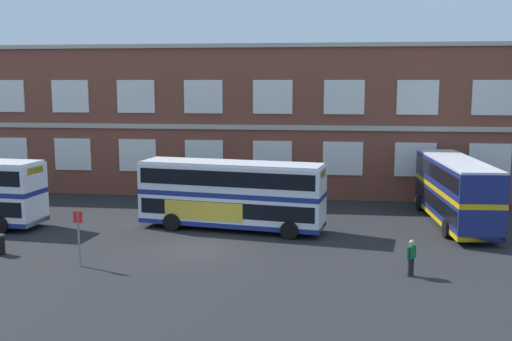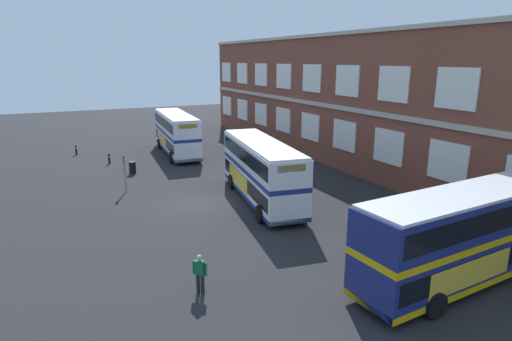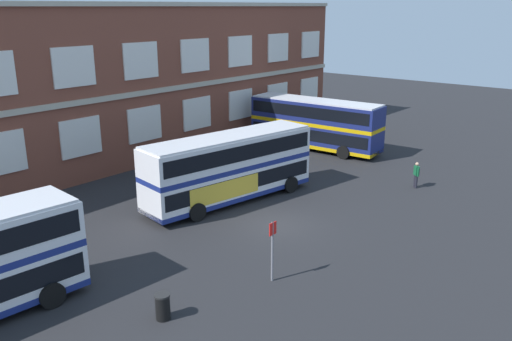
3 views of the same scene
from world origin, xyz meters
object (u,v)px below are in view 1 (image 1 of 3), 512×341
Objects in this scene: waiting_passenger at (411,256)px; bus_stand_flag at (79,233)px; double_decker_far at (455,190)px; double_decker_middle at (231,194)px.

bus_stand_flag is at bearing -178.42° from waiting_passenger.
waiting_passenger is (-3.98, -10.50, -1.22)m from double_decker_far.
waiting_passenger is at bearing 1.58° from bus_stand_flag.
double_decker_far is 22.41m from bus_stand_flag.
double_decker_middle is 4.17× the size of bus_stand_flag.
double_decker_middle is 12.20m from waiting_passenger.
double_decker_far is at bearing 12.31° from double_decker_middle.
waiting_passenger is (9.51, -7.55, -1.22)m from double_decker_middle.
bus_stand_flag is (-19.56, -10.93, -0.51)m from double_decker_far.
bus_stand_flag is (-15.58, -0.43, 0.70)m from waiting_passenger.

